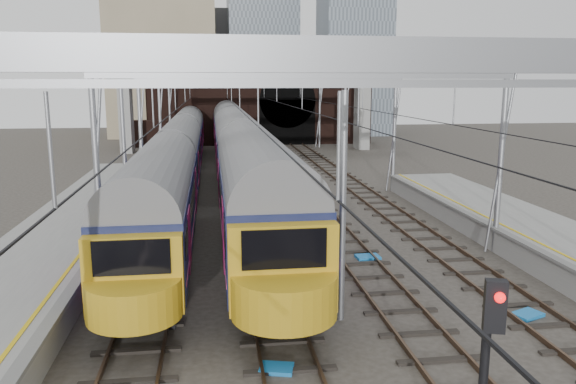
{
  "coord_description": "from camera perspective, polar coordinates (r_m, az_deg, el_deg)",
  "views": [
    {
      "loc": [
        -3.83,
        -13.93,
        7.22
      ],
      "look_at": [
        -0.5,
        10.39,
        2.4
      ],
      "focal_mm": 35.0,
      "sensor_mm": 36.0,
      "label": 1
    }
  ],
  "objects": [
    {
      "name": "equip_cover_a",
      "position": [
        14.99,
        -1.18,
        -17.48
      ],
      "size": [
        0.98,
        0.8,
        0.1
      ],
      "primitive_type": "cube",
      "rotation": [
        0.0,
        0.0,
        -0.26
      ],
      "color": "blue",
      "rests_on": "ground"
    },
    {
      "name": "overbridge",
      "position": [
        60.06,
        -4.21,
        11.13
      ],
      "size": [
        28.0,
        3.0,
        9.25
      ],
      "color": "gray",
      "rests_on": "ground"
    },
    {
      "name": "train_second",
      "position": [
        38.68,
        -10.97,
        3.82
      ],
      "size": [
        2.74,
        47.46,
        4.73
      ],
      "color": "black",
      "rests_on": "ground"
    },
    {
      "name": "overhead_line",
      "position": [
        35.63,
        -1.64,
        10.06
      ],
      "size": [
        16.8,
        80.0,
        8.0
      ],
      "color": "gray",
      "rests_on": "ground"
    },
    {
      "name": "equip_cover_c",
      "position": [
        19.52,
        23.15,
        -11.37
      ],
      "size": [
        1.08,
        0.94,
        0.11
      ],
      "primitive_type": "cube",
      "rotation": [
        0.0,
        0.0,
        0.4
      ],
      "color": "blue",
      "rests_on": "ground"
    },
    {
      "name": "equip_cover_b",
      "position": [
        23.77,
        8.1,
        -6.55
      ],
      "size": [
        1.0,
        0.74,
        0.11
      ],
      "primitive_type": "cube",
      "rotation": [
        0.0,
        0.0,
        0.06
      ],
      "color": "blue",
      "rests_on": "ground"
    },
    {
      "name": "ground",
      "position": [
        16.16,
        7.04,
        -15.53
      ],
      "size": [
        160.0,
        160.0,
        0.0
      ],
      "primitive_type": "plane",
      "color": "#38332D",
      "rests_on": "ground"
    },
    {
      "name": "city_skyline",
      "position": [
        85.24,
        -3.48,
        17.74
      ],
      "size": [
        37.5,
        27.5,
        60.0
      ],
      "color": "tan",
      "rests_on": "ground"
    },
    {
      "name": "signal_near_centre",
      "position": [
        9.5,
        19.46,
        -17.24
      ],
      "size": [
        0.35,
        0.45,
        4.4
      ],
      "rotation": [
        0.0,
        0.0,
        -0.31
      ],
      "color": "black",
      "rests_on": "ground"
    },
    {
      "name": "signal_near_left",
      "position": [
        16.95,
        -4.44,
        -3.99
      ],
      "size": [
        0.35,
        0.45,
        4.4
      ],
      "rotation": [
        0.0,
        0.0,
        -0.28
      ],
      "color": "black",
      "rests_on": "ground"
    },
    {
      "name": "tracks",
      "position": [
        30.06,
        -0.24,
        -2.75
      ],
      "size": [
        14.4,
        80.0,
        0.22
      ],
      "color": "#4C3828",
      "rests_on": "ground"
    },
    {
      "name": "train_main",
      "position": [
        49.8,
        -5.68,
        5.79
      ],
      "size": [
        3.07,
        70.87,
        5.19
      ],
      "color": "black",
      "rests_on": "ground"
    },
    {
      "name": "retaining_wall",
      "position": [
        66.14,
        -3.28,
        8.59
      ],
      "size": [
        28.0,
        2.75,
        9.0
      ],
      "color": "black",
      "rests_on": "ground"
    }
  ]
}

